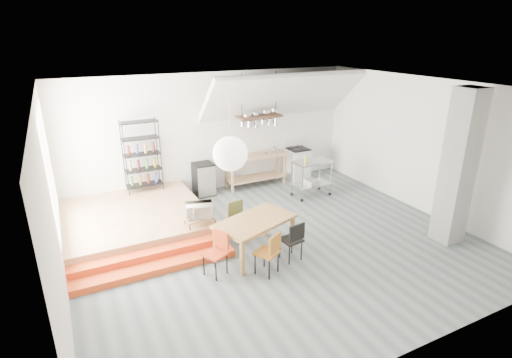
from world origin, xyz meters
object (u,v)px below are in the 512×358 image
rolling_cart (312,173)px  stove (297,163)px  dining_table (255,224)px  mini_fridge (204,179)px

rolling_cart → stove: bearing=71.7°
dining_table → rolling_cart: size_ratio=1.73×
dining_table → rolling_cart: bearing=18.0°
dining_table → rolling_cart: rolling_cart is taller
stove → mini_fridge: stove is taller
rolling_cart → dining_table: bearing=-144.8°
mini_fridge → rolling_cart: bearing=-28.5°
stove → dining_table: size_ratio=0.67×
rolling_cart → mini_fridge: 2.90m
mini_fridge → stove: bearing=-0.9°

